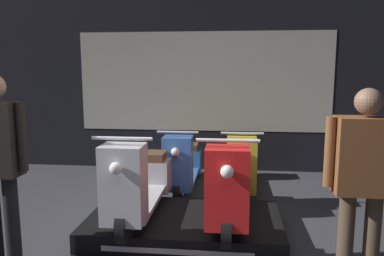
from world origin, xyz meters
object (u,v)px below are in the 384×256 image
at_px(scooter_display_right, 228,186).
at_px(person_right_browsing, 364,171).
at_px(scooter_display_left, 140,183).
at_px(scooter_backrow_1, 240,166).
at_px(scooter_backrow_0, 183,165).

xyz_separation_m(scooter_display_right, person_right_browsing, (1.08, -0.70, 0.38)).
bearing_deg(person_right_browsing, scooter_display_right, 147.16).
xyz_separation_m(scooter_display_left, scooter_display_right, (0.92, 0.00, 0.00)).
xyz_separation_m(scooter_display_left, scooter_backrow_1, (1.09, 1.60, -0.21)).
xyz_separation_m(scooter_backrow_0, scooter_backrow_1, (0.83, 0.00, 0.00)).
bearing_deg(scooter_display_left, scooter_backrow_0, 80.82).
bearing_deg(scooter_display_right, scooter_backrow_1, 84.04).
bearing_deg(scooter_backrow_1, person_right_browsing, -68.26).
xyz_separation_m(scooter_backrow_0, person_right_browsing, (1.75, -2.30, 0.59)).
bearing_deg(scooter_backrow_0, scooter_display_right, -67.40).
height_order(scooter_display_left, person_right_browsing, person_right_browsing).
distance_m(scooter_display_left, person_right_browsing, 2.16).
distance_m(scooter_display_right, scooter_backrow_0, 1.74).
relative_size(scooter_display_left, scooter_backrow_1, 1.00).
bearing_deg(scooter_backrow_0, scooter_backrow_1, 0.00).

